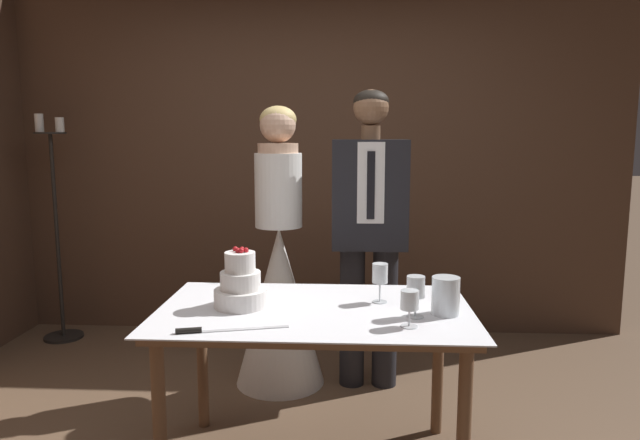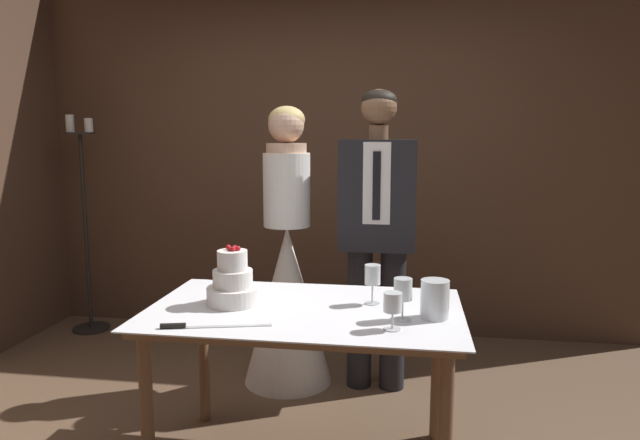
# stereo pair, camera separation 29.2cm
# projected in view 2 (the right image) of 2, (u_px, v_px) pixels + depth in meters

# --- Properties ---
(wall_back) EXTENTS (4.71, 0.12, 2.86)m
(wall_back) POSITION_uv_depth(u_px,v_px,m) (334.00, 147.00, 4.34)
(wall_back) COLOR #513828
(wall_back) RESTS_ON ground_plane
(cake_table) EXTENTS (1.39, 0.85, 0.75)m
(cake_table) POSITION_uv_depth(u_px,v_px,m) (305.00, 326.00, 2.55)
(cake_table) COLOR brown
(cake_table) RESTS_ON ground_plane
(tiered_cake) EXTENTS (0.24, 0.24, 0.27)m
(tiered_cake) POSITION_uv_depth(u_px,v_px,m) (233.00, 284.00, 2.59)
(tiered_cake) COLOR white
(tiered_cake) RESTS_ON cake_table
(cake_knife) EXTENTS (0.43, 0.13, 0.02)m
(cake_knife) POSITION_uv_depth(u_px,v_px,m) (195.00, 326.00, 2.27)
(cake_knife) COLOR silver
(cake_knife) RESTS_ON cake_table
(wine_glass_near) EXTENTS (0.07, 0.07, 0.18)m
(wine_glass_near) POSITION_uv_depth(u_px,v_px,m) (373.00, 277.00, 2.58)
(wine_glass_near) COLOR silver
(wine_glass_near) RESTS_ON cake_table
(wine_glass_middle) EXTENTS (0.08, 0.08, 0.18)m
(wine_glass_middle) POSITION_uv_depth(u_px,v_px,m) (403.00, 291.00, 2.36)
(wine_glass_middle) COLOR silver
(wine_glass_middle) RESTS_ON cake_table
(wine_glass_far) EXTENTS (0.07, 0.07, 0.15)m
(wine_glass_far) POSITION_uv_depth(u_px,v_px,m) (393.00, 304.00, 2.24)
(wine_glass_far) COLOR silver
(wine_glass_far) RESTS_ON cake_table
(hurricane_candle) EXTENTS (0.12, 0.12, 0.16)m
(hurricane_candle) POSITION_uv_depth(u_px,v_px,m) (435.00, 300.00, 2.39)
(hurricane_candle) COLOR silver
(hurricane_candle) RESTS_ON cake_table
(bride) EXTENTS (0.54, 0.54, 1.68)m
(bride) POSITION_uv_depth(u_px,v_px,m) (288.00, 283.00, 3.47)
(bride) COLOR white
(bride) RESTS_ON ground_plane
(groom) EXTENTS (0.44, 0.25, 1.77)m
(groom) POSITION_uv_depth(u_px,v_px,m) (377.00, 224.00, 3.33)
(groom) COLOR black
(groom) RESTS_ON ground_plane
(candle_stand) EXTENTS (0.28, 0.28, 1.67)m
(candle_stand) POSITION_uv_depth(u_px,v_px,m) (86.00, 235.00, 4.38)
(candle_stand) COLOR black
(candle_stand) RESTS_ON ground_plane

